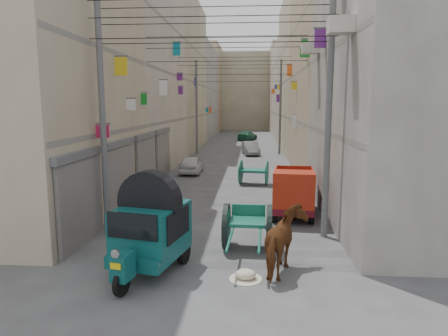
# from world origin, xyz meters

# --- Properties ---
(building_row_left) EXTENTS (8.00, 62.00, 14.00)m
(building_row_left) POSITION_xyz_m (-8.00, 34.13, 6.46)
(building_row_left) COLOR tan
(building_row_left) RESTS_ON ground
(building_row_right) EXTENTS (8.00, 62.00, 14.00)m
(building_row_right) POSITION_xyz_m (8.00, 34.13, 6.46)
(building_row_right) COLOR #A29E98
(building_row_right) RESTS_ON ground
(end_cap_building) EXTENTS (22.00, 10.00, 13.00)m
(end_cap_building) POSITION_xyz_m (0.00, 66.00, 6.50)
(end_cap_building) COLOR #B7B090
(end_cap_building) RESTS_ON ground
(shutters_left) EXTENTS (0.18, 14.40, 2.88)m
(shutters_left) POSITION_xyz_m (-3.92, 10.38, 1.49)
(shutters_left) COLOR #515056
(shutters_left) RESTS_ON ground
(signboards) EXTENTS (8.22, 40.52, 5.67)m
(signboards) POSITION_xyz_m (-0.01, 21.66, 3.43)
(signboards) COLOR yellow
(signboards) RESTS_ON ground
(ac_units) EXTENTS (0.70, 6.55, 3.35)m
(ac_units) POSITION_xyz_m (3.65, 7.67, 7.43)
(ac_units) COLOR #B8B5A5
(ac_units) RESTS_ON ground
(utility_poles) EXTENTS (7.40, 22.20, 8.00)m
(utility_poles) POSITION_xyz_m (0.00, 17.00, 4.00)
(utility_poles) COLOR #58585A
(utility_poles) RESTS_ON ground
(overhead_cables) EXTENTS (7.40, 22.52, 1.12)m
(overhead_cables) POSITION_xyz_m (0.00, 14.40, 6.77)
(overhead_cables) COLOR black
(overhead_cables) RESTS_ON ground
(auto_rickshaw) EXTENTS (2.02, 2.92, 1.99)m
(auto_rickshaw) POSITION_xyz_m (-1.31, 2.93, 1.17)
(auto_rickshaw) COLOR black
(auto_rickshaw) RESTS_ON ground
(tonga_cart) EXTENTS (1.48, 3.05, 1.36)m
(tonga_cart) POSITION_xyz_m (1.13, 4.66, 0.71)
(tonga_cart) COLOR black
(tonga_cart) RESTS_ON ground
(mini_truck) EXTENTS (1.82, 3.49, 1.89)m
(mini_truck) POSITION_xyz_m (2.82, 8.16, 0.90)
(mini_truck) COLOR black
(mini_truck) RESTS_ON ground
(second_cart) EXTENTS (1.66, 1.52, 1.31)m
(second_cart) POSITION_xyz_m (1.34, 14.43, 0.70)
(second_cart) COLOR #145B48
(second_cart) RESTS_ON ground
(feed_sack) EXTENTS (0.51, 0.41, 0.25)m
(feed_sack) POSITION_xyz_m (1.12, 2.57, 0.13)
(feed_sack) COLOR beige
(feed_sack) RESTS_ON ground
(horse) EXTENTS (1.36, 2.12, 1.66)m
(horse) POSITION_xyz_m (2.11, 3.00, 0.83)
(horse) COLOR brown
(horse) RESTS_ON ground
(distant_car_white) EXTENTS (1.29, 3.18, 1.08)m
(distant_car_white) POSITION_xyz_m (-2.53, 17.83, 0.54)
(distant_car_white) COLOR silver
(distant_car_white) RESTS_ON ground
(distant_car_grey) EXTENTS (1.70, 3.57, 1.13)m
(distant_car_grey) POSITION_xyz_m (1.09, 27.48, 0.57)
(distant_car_grey) COLOR slate
(distant_car_grey) RESTS_ON ground
(distant_car_green) EXTENTS (2.67, 4.15, 1.12)m
(distant_car_green) POSITION_xyz_m (0.62, 41.77, 0.56)
(distant_car_green) COLOR #1F5B40
(distant_car_green) RESTS_ON ground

